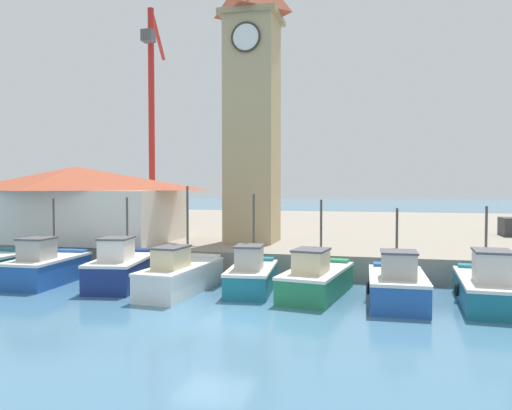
{
  "coord_description": "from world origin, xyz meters",
  "views": [
    {
      "loc": [
        5.33,
        -16.0,
        4.55
      ],
      "look_at": [
        -0.9,
        9.55,
        3.5
      ],
      "focal_mm": 35.0,
      "sensor_mm": 36.0,
      "label": 1
    }
  ],
  "objects_px": {
    "clock_tower": "(252,95)",
    "warehouse_left": "(76,203)",
    "fishing_boat_right_outer": "(488,287)",
    "fishing_boat_mid_right": "(316,279)",
    "fishing_boat_left_inner": "(123,268)",
    "fishing_boat_mid_left": "(180,275)",
    "fishing_boat_center": "(252,275)",
    "fishing_boat_right_inner": "(397,285)",
    "port_crane_near": "(152,138)",
    "fishing_boat_left_outer": "(47,267)"
  },
  "relations": [
    {
      "from": "fishing_boat_center",
      "to": "warehouse_left",
      "type": "distance_m",
      "value": 14.36
    },
    {
      "from": "clock_tower",
      "to": "port_crane_near",
      "type": "distance_m",
      "value": 18.7
    },
    {
      "from": "fishing_boat_center",
      "to": "port_crane_near",
      "type": "distance_m",
      "value": 27.18
    },
    {
      "from": "fishing_boat_right_inner",
      "to": "fishing_boat_right_outer",
      "type": "bearing_deg",
      "value": 9.0
    },
    {
      "from": "fishing_boat_right_outer",
      "to": "warehouse_left",
      "type": "xyz_separation_m",
      "value": [
        -21.92,
        6.66,
        2.76
      ]
    },
    {
      "from": "fishing_boat_mid_left",
      "to": "port_crane_near",
      "type": "relative_size",
      "value": 0.28
    },
    {
      "from": "warehouse_left",
      "to": "port_crane_near",
      "type": "distance_m",
      "value": 16.15
    },
    {
      "from": "fishing_boat_mid_left",
      "to": "port_crane_near",
      "type": "height_order",
      "value": "port_crane_near"
    },
    {
      "from": "fishing_boat_right_outer",
      "to": "fishing_boat_center",
      "type": "bearing_deg",
      "value": 177.53
    },
    {
      "from": "fishing_boat_left_inner",
      "to": "clock_tower",
      "type": "relative_size",
      "value": 0.29
    },
    {
      "from": "fishing_boat_left_inner",
      "to": "warehouse_left",
      "type": "height_order",
      "value": "warehouse_left"
    },
    {
      "from": "fishing_boat_mid_left",
      "to": "fishing_boat_mid_right",
      "type": "distance_m",
      "value": 5.72
    },
    {
      "from": "fishing_boat_left_outer",
      "to": "fishing_boat_right_inner",
      "type": "bearing_deg",
      "value": -1.18
    },
    {
      "from": "fishing_boat_mid_left",
      "to": "fishing_boat_right_outer",
      "type": "distance_m",
      "value": 12.18
    },
    {
      "from": "port_crane_near",
      "to": "fishing_boat_left_inner",
      "type": "bearing_deg",
      "value": -67.89
    },
    {
      "from": "fishing_boat_left_inner",
      "to": "warehouse_left",
      "type": "xyz_separation_m",
      "value": [
        -6.66,
        6.5,
        2.69
      ]
    },
    {
      "from": "fishing_boat_right_outer",
      "to": "fishing_boat_right_inner",
      "type": "bearing_deg",
      "value": -171.0
    },
    {
      "from": "fishing_boat_center",
      "to": "warehouse_left",
      "type": "relative_size",
      "value": 0.36
    },
    {
      "from": "fishing_boat_mid_right",
      "to": "warehouse_left",
      "type": "bearing_deg",
      "value": 157.19
    },
    {
      "from": "fishing_boat_right_inner",
      "to": "port_crane_near",
      "type": "height_order",
      "value": "port_crane_near"
    },
    {
      "from": "fishing_boat_left_inner",
      "to": "fishing_boat_center",
      "type": "xyz_separation_m",
      "value": [
        5.95,
        0.25,
        -0.1
      ]
    },
    {
      "from": "fishing_boat_mid_left",
      "to": "fishing_boat_left_outer",
      "type": "bearing_deg",
      "value": 177.03
    },
    {
      "from": "fishing_boat_center",
      "to": "fishing_boat_left_outer",
      "type": "bearing_deg",
      "value": -176.4
    },
    {
      "from": "clock_tower",
      "to": "port_crane_near",
      "type": "xyz_separation_m",
      "value": [
        -12.81,
        13.58,
        -1.03
      ]
    },
    {
      "from": "fishing_boat_right_inner",
      "to": "clock_tower",
      "type": "xyz_separation_m",
      "value": [
        -7.9,
        8.71,
        9.08
      ]
    },
    {
      "from": "clock_tower",
      "to": "fishing_boat_center",
      "type": "bearing_deg",
      "value": -76.14
    },
    {
      "from": "fishing_boat_left_inner",
      "to": "fishing_boat_mid_left",
      "type": "distance_m",
      "value": 3.17
    },
    {
      "from": "fishing_boat_mid_right",
      "to": "clock_tower",
      "type": "bearing_deg",
      "value": 120.53
    },
    {
      "from": "fishing_boat_left_outer",
      "to": "warehouse_left",
      "type": "distance_m",
      "value": 7.97
    },
    {
      "from": "fishing_boat_right_outer",
      "to": "clock_tower",
      "type": "relative_size",
      "value": 0.3
    },
    {
      "from": "fishing_boat_right_outer",
      "to": "fishing_boat_mid_right",
      "type": "bearing_deg",
      "value": 178.49
    },
    {
      "from": "clock_tower",
      "to": "fishing_boat_right_outer",
      "type": "bearing_deg",
      "value": -36.1
    },
    {
      "from": "fishing_boat_right_inner",
      "to": "warehouse_left",
      "type": "xyz_separation_m",
      "value": [
        -18.59,
        7.18,
        2.76
      ]
    },
    {
      "from": "warehouse_left",
      "to": "fishing_boat_right_inner",
      "type": "bearing_deg",
      "value": -21.12
    },
    {
      "from": "fishing_boat_center",
      "to": "port_crane_near",
      "type": "height_order",
      "value": "port_crane_near"
    },
    {
      "from": "warehouse_left",
      "to": "fishing_boat_mid_right",
      "type": "bearing_deg",
      "value": -22.81
    },
    {
      "from": "fishing_boat_left_outer",
      "to": "fishing_boat_center",
      "type": "distance_m",
      "value": 9.65
    },
    {
      "from": "fishing_boat_mid_left",
      "to": "fishing_boat_center",
      "type": "distance_m",
      "value": 3.02
    },
    {
      "from": "fishing_boat_center",
      "to": "fishing_boat_mid_right",
      "type": "height_order",
      "value": "fishing_boat_center"
    },
    {
      "from": "fishing_boat_mid_left",
      "to": "fishing_boat_mid_right",
      "type": "xyz_separation_m",
      "value": [
        5.67,
        0.73,
        -0.03
      ]
    },
    {
      "from": "fishing_boat_right_inner",
      "to": "port_crane_near",
      "type": "xyz_separation_m",
      "value": [
        -20.71,
        22.29,
        8.06
      ]
    },
    {
      "from": "fishing_boat_left_outer",
      "to": "warehouse_left",
      "type": "height_order",
      "value": "warehouse_left"
    },
    {
      "from": "fishing_boat_mid_right",
      "to": "fishing_boat_left_inner",
      "type": "bearing_deg",
      "value": -179.89
    },
    {
      "from": "fishing_boat_mid_right",
      "to": "fishing_boat_right_outer",
      "type": "xyz_separation_m",
      "value": [
        6.5,
        -0.17,
        0.02
      ]
    },
    {
      "from": "fishing_boat_right_inner",
      "to": "clock_tower",
      "type": "height_order",
      "value": "clock_tower"
    },
    {
      "from": "fishing_boat_left_inner",
      "to": "fishing_boat_mid_right",
      "type": "relative_size",
      "value": 0.99
    },
    {
      "from": "clock_tower",
      "to": "port_crane_near",
      "type": "relative_size",
      "value": 0.92
    },
    {
      "from": "fishing_boat_center",
      "to": "fishing_boat_right_inner",
      "type": "bearing_deg",
      "value": -8.82
    },
    {
      "from": "clock_tower",
      "to": "warehouse_left",
      "type": "xyz_separation_m",
      "value": [
        -10.7,
        -1.52,
        -6.33
      ]
    },
    {
      "from": "fishing_boat_mid_right",
      "to": "fishing_boat_right_outer",
      "type": "relative_size",
      "value": 0.97
    }
  ]
}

